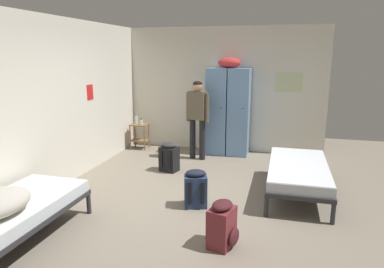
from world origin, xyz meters
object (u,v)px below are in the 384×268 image
locker_bank (228,110)px  lotion_bottle (141,122)px  backpack_navy (196,189)px  bed_right (298,171)px  backpack_black (169,157)px  bed_left_front (11,213)px  shelf_unit (140,134)px  person_traveler (197,113)px  water_bottle (136,120)px  backpack_maroon (223,225)px

locker_bank → lotion_bottle: (-1.95, -0.16, -0.34)m
backpack_navy → bed_right: bearing=30.6°
locker_bank → backpack_black: size_ratio=3.76×
bed_left_front → bed_right: bearing=36.5°
shelf_unit → bed_left_front: size_ratio=0.30×
person_traveler → bed_left_front: bearing=-108.1°
locker_bank → lotion_bottle: bearing=-175.3°
bed_right → backpack_navy: (-1.42, -0.84, -0.12)m
water_bottle → backpack_maroon: bearing=-54.1°
bed_right → backpack_black: (-2.28, 0.54, -0.12)m
bed_left_front → backpack_maroon: bearing=13.5°
locker_bank → bed_right: size_ratio=1.09×
person_traveler → locker_bank: bearing=46.3°
water_bottle → lotion_bottle: bearing=-21.8°
person_traveler → shelf_unit: bearing=163.4°
shelf_unit → water_bottle: size_ratio=2.56×
shelf_unit → backpack_navy: size_ratio=1.04×
shelf_unit → water_bottle: 0.34m
backpack_maroon → backpack_navy: same height
backpack_navy → lotion_bottle: bearing=126.3°
locker_bank → backpack_navy: bearing=-90.0°
bed_right → locker_bank: bearing=125.6°
water_bottle → backpack_navy: water_bottle is taller
bed_right → water_bottle: size_ratio=8.54×
lotion_bottle → person_traveler: bearing=-15.9°
backpack_navy → backpack_black: bearing=121.9°
bed_left_front → water_bottle: water_bottle is taller
bed_right → shelf_unit: bearing=151.6°
water_bottle → bed_right: bearing=-28.1°
bed_left_front → backpack_navy: 2.34m
bed_left_front → backpack_navy: backpack_navy is taller
locker_bank → backpack_maroon: 3.90m
shelf_unit → backpack_black: (1.17, -1.33, -0.09)m
backpack_maroon → backpack_black: size_ratio=1.00×
locker_bank → backpack_black: bearing=-120.5°
bed_right → backpack_black: backpack_black is taller
bed_left_front → lotion_bottle: lotion_bottle is taller
bed_left_front → backpack_maroon: 2.41m
bed_left_front → lotion_bottle: size_ratio=12.83×
shelf_unit → backpack_navy: 3.38m
person_traveler → water_bottle: bearing=163.5°
locker_bank → water_bottle: bearing=-177.3°
bed_right → person_traveler: (-1.96, 1.42, 0.59)m
locker_bank → backpack_navy: size_ratio=3.76×
backpack_maroon → bed_left_front: bearing=-166.5°
locker_bank → bed_left_front: size_ratio=1.09×
person_traveler → water_bottle: 1.66m
backpack_maroon → backpack_black: same height
water_bottle → bed_left_front: bearing=-85.6°
person_traveler → water_bottle: (-1.56, 0.46, -0.30)m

